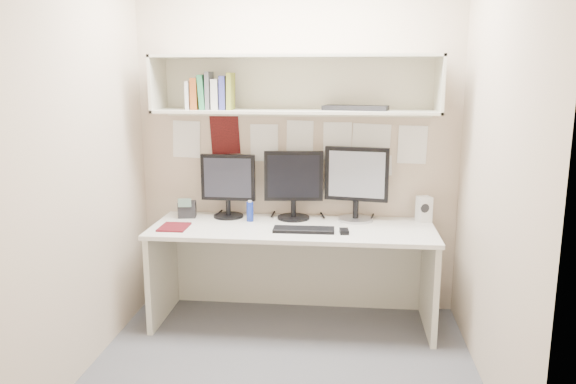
# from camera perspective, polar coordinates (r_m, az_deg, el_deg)

# --- Properties ---
(floor) EXTENTS (2.40, 2.00, 0.01)m
(floor) POSITION_cam_1_polar(r_m,az_deg,el_deg) (3.66, -0.55, -17.30)
(floor) COLOR #4E4E53
(floor) RESTS_ON ground
(wall_back) EXTENTS (2.40, 0.02, 2.60)m
(wall_back) POSITION_cam_1_polar(r_m,az_deg,el_deg) (4.22, 0.95, 5.26)
(wall_back) COLOR #BEA991
(wall_back) RESTS_ON ground
(wall_front) EXTENTS (2.40, 0.02, 2.60)m
(wall_front) POSITION_cam_1_polar(r_m,az_deg,el_deg) (2.26, -3.47, -0.57)
(wall_front) COLOR #BEA991
(wall_front) RESTS_ON ground
(wall_left) EXTENTS (0.02, 2.00, 2.60)m
(wall_left) POSITION_cam_1_polar(r_m,az_deg,el_deg) (3.58, -20.11, 3.33)
(wall_left) COLOR #BEA991
(wall_left) RESTS_ON ground
(wall_right) EXTENTS (0.02, 2.00, 2.60)m
(wall_right) POSITION_cam_1_polar(r_m,az_deg,el_deg) (3.32, 20.46, 2.70)
(wall_right) COLOR #BEA991
(wall_right) RESTS_ON ground
(desk) EXTENTS (2.00, 0.70, 0.73)m
(desk) POSITION_cam_1_polar(r_m,az_deg,el_deg) (4.10, 0.47, -8.40)
(desk) COLOR beige
(desk) RESTS_ON floor
(overhead_hutch) EXTENTS (2.00, 0.38, 0.40)m
(overhead_hutch) POSITION_cam_1_polar(r_m,az_deg,el_deg) (4.06, 0.79, 10.93)
(overhead_hutch) COLOR beige
(overhead_hutch) RESTS_ON wall_back
(pinned_papers) EXTENTS (1.92, 0.01, 0.48)m
(pinned_papers) POSITION_cam_1_polar(r_m,az_deg,el_deg) (4.22, 0.94, 4.57)
(pinned_papers) COLOR white
(pinned_papers) RESTS_ON wall_back
(monitor_left) EXTENTS (0.41, 0.22, 0.47)m
(monitor_left) POSITION_cam_1_polar(r_m,az_deg,el_deg) (4.22, -6.11, 0.89)
(monitor_left) COLOR black
(monitor_left) RESTS_ON desk
(monitor_center) EXTENTS (0.44, 0.24, 0.51)m
(monitor_center) POSITION_cam_1_polar(r_m,az_deg,el_deg) (4.14, 0.57, 0.96)
(monitor_center) COLOR black
(monitor_center) RESTS_ON desk
(monitor_right) EXTENTS (0.46, 0.26, 0.54)m
(monitor_right) POSITION_cam_1_polar(r_m,az_deg,el_deg) (4.12, 6.96, 1.05)
(monitor_right) COLOR #A5A5AA
(monitor_right) RESTS_ON desk
(keyboard) EXTENTS (0.42, 0.16, 0.02)m
(keyboard) POSITION_cam_1_polar(r_m,az_deg,el_deg) (3.86, 1.61, -3.85)
(keyboard) COLOR black
(keyboard) RESTS_ON desk
(mouse) EXTENTS (0.07, 0.10, 0.03)m
(mouse) POSITION_cam_1_polar(r_m,az_deg,el_deg) (3.82, 5.72, -4.00)
(mouse) COLOR black
(mouse) RESTS_ON desk
(speaker) EXTENTS (0.12, 0.12, 0.19)m
(speaker) POSITION_cam_1_polar(r_m,az_deg,el_deg) (4.21, 13.64, -1.70)
(speaker) COLOR silver
(speaker) RESTS_ON desk
(blue_bottle) EXTENTS (0.05, 0.05, 0.16)m
(blue_bottle) POSITION_cam_1_polar(r_m,az_deg,el_deg) (4.11, -3.88, -1.97)
(blue_bottle) COLOR navy
(blue_bottle) RESTS_ON desk
(maroon_notebook) EXTENTS (0.19, 0.23, 0.01)m
(maroon_notebook) POSITION_cam_1_polar(r_m,az_deg,el_deg) (4.02, -11.50, -3.51)
(maroon_notebook) COLOR #500D14
(maroon_notebook) RESTS_ON desk
(desk_phone) EXTENTS (0.14, 0.13, 0.16)m
(desk_phone) POSITION_cam_1_polar(r_m,az_deg,el_deg) (4.29, -10.22, -1.72)
(desk_phone) COLOR black
(desk_phone) RESTS_ON desk
(book_stack) EXTENTS (0.33, 0.16, 0.26)m
(book_stack) POSITION_cam_1_polar(r_m,az_deg,el_deg) (4.08, -7.84, 9.95)
(book_stack) COLOR beige
(book_stack) RESTS_ON overhead_hutch
(hutch_tray) EXTENTS (0.47, 0.26, 0.03)m
(hutch_tray) POSITION_cam_1_polar(r_m,az_deg,el_deg) (4.00, 6.88, 8.49)
(hutch_tray) COLOR black
(hutch_tray) RESTS_ON overhead_hutch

